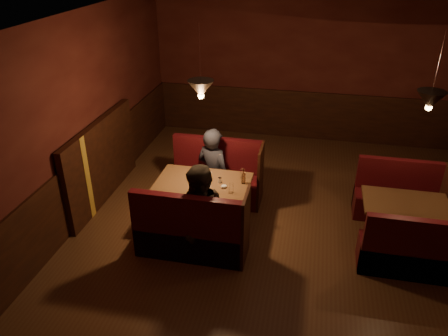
% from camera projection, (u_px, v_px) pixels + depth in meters
% --- Properties ---
extents(room, '(6.02, 7.02, 2.92)m').
position_uv_depth(room, '(268.00, 165.00, 5.83)').
color(room, brown).
rests_on(room, ground).
extents(main_table, '(1.32, 0.80, 0.92)m').
position_uv_depth(main_table, '(204.00, 191.00, 6.21)').
color(main_table, brown).
rests_on(main_table, ground).
extents(main_bench_far, '(1.45, 0.52, 0.99)m').
position_uv_depth(main_bench_far, '(217.00, 180.00, 6.97)').
color(main_bench_far, '#370907').
rests_on(main_bench_far, ground).
extents(main_bench_near, '(1.45, 0.52, 0.99)m').
position_uv_depth(main_bench_near, '(192.00, 235.00, 5.67)').
color(main_bench_near, '#370907').
rests_on(main_bench_near, ground).
extents(second_table, '(1.11, 0.71, 0.63)m').
position_uv_depth(second_table, '(404.00, 213.00, 5.87)').
color(second_table, brown).
rests_on(second_table, ground).
extents(second_bench_far, '(1.23, 0.46, 0.88)m').
position_uv_depth(second_bench_far, '(397.00, 199.00, 6.53)').
color(second_bench_far, '#370907').
rests_on(second_bench_far, ground).
extents(second_bench_near, '(1.23, 0.46, 0.88)m').
position_uv_depth(second_bench_near, '(412.00, 255.00, 5.38)').
color(second_bench_near, '#370907').
rests_on(second_bench_near, ground).
extents(diner_a, '(0.68, 0.58, 1.59)m').
position_uv_depth(diner_a, '(213.00, 156.00, 6.65)').
color(diner_a, '#25252F').
rests_on(diner_a, ground).
extents(diner_b, '(0.84, 0.67, 1.63)m').
position_uv_depth(diner_b, '(203.00, 201.00, 5.48)').
color(diner_b, black).
rests_on(diner_b, ground).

